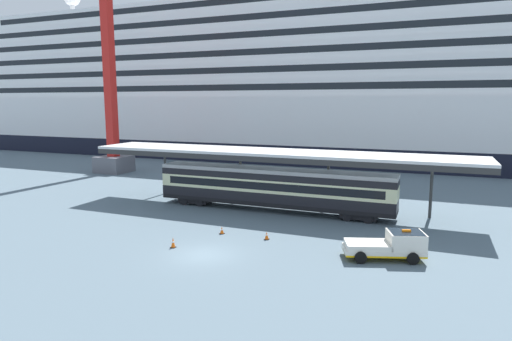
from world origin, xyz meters
TOP-DOWN VIEW (x-y plane):
  - ground_plane at (0.00, 0.00)m, footprint 400.00×400.00m
  - cruise_ship at (-15.55, 54.03)m, footprint 167.10×23.59m
  - platform_canopy at (0.11, 13.83)m, footprint 37.52×5.74m
  - train_carriage at (0.11, 13.43)m, footprint 22.96×2.81m
  - service_truck at (11.93, 4.05)m, footprint 5.57×3.60m
  - traffic_cone_near at (-1.04, 4.86)m, footprint 0.36×0.36m
  - traffic_cone_mid at (2.78, 4.81)m, footprint 0.36×0.36m
  - traffic_cone_far at (-2.79, 0.52)m, footprint 0.36×0.36m
  - dockside_crane at (-29.28, 26.74)m, footprint 14.31×4.40m

SIDE VIEW (x-z plane):
  - ground_plane at x=0.00m, z-range 0.00..0.00m
  - traffic_cone_near at x=-1.04m, z-range -0.01..0.60m
  - traffic_cone_mid at x=2.78m, z-range -0.01..0.62m
  - traffic_cone_far at x=-2.79m, z-range -0.01..0.75m
  - service_truck at x=11.93m, z-range -0.02..2.00m
  - train_carriage at x=0.11m, z-range 0.25..4.36m
  - platform_canopy at x=0.11m, z-range 2.64..8.38m
  - cruise_ship at x=-15.55m, z-range -6.18..31.95m
  - dockside_crane at x=-29.28m, z-range -10.93..46.26m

